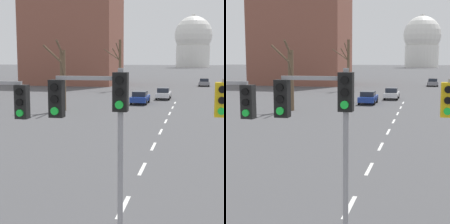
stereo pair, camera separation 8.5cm
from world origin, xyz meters
TOP-DOWN VIEW (x-y plane):
  - lane_stripe_1 at (0.00, 6.73)m, footprint 0.16×2.00m
  - lane_stripe_2 at (0.00, 11.23)m, footprint 0.16×2.00m
  - lane_stripe_3 at (0.00, 15.73)m, footprint 0.16×2.00m
  - lane_stripe_4 at (0.00, 20.23)m, footprint 0.16×2.00m
  - lane_stripe_5 at (0.00, 24.73)m, footprint 0.16×2.00m
  - lane_stripe_6 at (0.00, 29.23)m, footprint 0.16×2.00m
  - lane_stripe_7 at (0.00, 33.73)m, footprint 0.16×2.00m
  - lane_stripe_8 at (0.00, 38.23)m, footprint 0.16×2.00m
  - traffic_signal_centre_tall at (-0.17, 4.07)m, footprint 2.02×0.34m
  - sedan_near_left at (-1.63, 41.91)m, footprint 1.74×3.89m
  - sedan_near_right at (3.82, 67.81)m, footprint 1.95×4.50m
  - sedan_mid_centre at (-3.76, 36.32)m, footprint 1.83×4.07m
  - bare_tree_left_near at (-10.18, 28.94)m, footprint 2.69×2.66m
  - bare_tree_left_far at (-9.69, 53.99)m, footprint 2.99×3.18m
  - capitol_dome at (0.00, 254.58)m, footprint 24.77×24.77m
  - apartment_block_left at (-22.14, 68.54)m, footprint 18.00×14.00m

SIDE VIEW (x-z plane):
  - lane_stripe_1 at x=0.00m, z-range 0.00..0.01m
  - lane_stripe_2 at x=0.00m, z-range 0.00..0.01m
  - lane_stripe_3 at x=0.00m, z-range 0.00..0.01m
  - lane_stripe_4 at x=0.00m, z-range 0.00..0.01m
  - lane_stripe_5 at x=0.00m, z-range 0.00..0.01m
  - lane_stripe_6 at x=0.00m, z-range 0.00..0.01m
  - lane_stripe_7 at x=0.00m, z-range 0.00..0.01m
  - lane_stripe_8 at x=0.00m, z-range 0.00..0.01m
  - sedan_mid_centre at x=-3.76m, z-range 0.02..1.43m
  - sedan_near_left at x=-1.63m, z-range 0.01..1.45m
  - sedan_near_right at x=3.82m, z-range 0.02..1.48m
  - bare_tree_left_near at x=-10.18m, z-range -0.14..6.54m
  - traffic_signal_centre_tall at x=-0.17m, z-range 1.18..5.80m
  - bare_tree_left_far at x=-9.69m, z-range 0.23..8.31m
  - apartment_block_left at x=-22.14m, z-range 0.00..20.00m
  - capitol_dome at x=0.00m, z-range -0.45..34.54m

